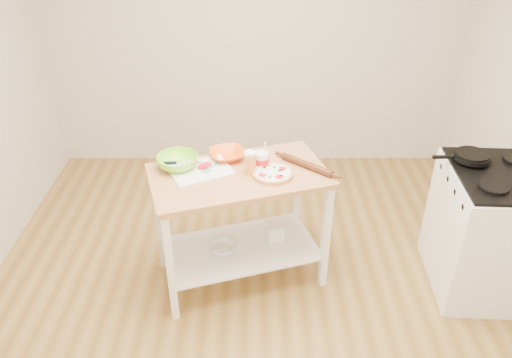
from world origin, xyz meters
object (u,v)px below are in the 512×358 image
at_px(pizza, 272,173).
at_px(spatula, 210,168).
at_px(cutting_board, 200,170).
at_px(rolling_pin, 307,165).
at_px(prep_island, 240,204).
at_px(beer_pint, 250,163).
at_px(knife, 177,163).
at_px(orange_bowl, 227,155).
at_px(shelf_bin, 274,232).
at_px(shelf_glass_bowl, 223,248).
at_px(gas_stove, 489,230).
at_px(yogurt_tub, 262,160).
at_px(skillet, 471,157).
at_px(green_bowl, 178,162).

relative_size(pizza, spatula, 2.00).
xyz_separation_m(cutting_board, rolling_pin, (0.73, 0.04, 0.02)).
distance_m(prep_island, beer_pint, 0.34).
relative_size(knife, beer_pint, 1.67).
relative_size(cutting_board, orange_bowl, 1.98).
height_order(pizza, shelf_bin, pizza).
xyz_separation_m(prep_island, beer_pint, (0.08, 0.00, 0.33)).
relative_size(beer_pint, shelf_glass_bowl, 0.80).
relative_size(gas_stove, knife, 4.11).
relative_size(cutting_board, shelf_glass_bowl, 2.42).
relative_size(yogurt_tub, rolling_pin, 0.51).
bearing_deg(spatula, beer_pint, -51.17).
bearing_deg(orange_bowl, pizza, -36.85).
xyz_separation_m(gas_stove, rolling_pin, (-1.30, 0.15, 0.45)).
bearing_deg(spatula, shelf_glass_bowl, -94.30).
distance_m(spatula, rolling_pin, 0.66).
distance_m(skillet, rolling_pin, 1.13).
distance_m(orange_bowl, shelf_bin, 0.71).
bearing_deg(rolling_pin, pizza, -157.70).
height_order(beer_pint, rolling_pin, beer_pint).
distance_m(cutting_board, rolling_pin, 0.73).
distance_m(gas_stove, rolling_pin, 1.38).
bearing_deg(beer_pint, cutting_board, 174.36).
relative_size(cutting_board, knife, 1.81).
xyz_separation_m(cutting_board, green_bowl, (-0.16, 0.04, 0.04)).
bearing_deg(beer_pint, yogurt_tub, 43.30).
distance_m(gas_stove, cutting_board, 2.08).
bearing_deg(shelf_bin, rolling_pin, -10.68).
xyz_separation_m(knife, beer_pint, (0.51, -0.11, 0.06)).
xyz_separation_m(skillet, green_bowl, (-2.01, -0.02, -0.03)).
xyz_separation_m(orange_bowl, shelf_bin, (0.34, -0.10, -0.61)).
height_order(prep_island, knife, knife).
bearing_deg(gas_stove, cutting_board, 179.85).
xyz_separation_m(spatula, shelf_glass_bowl, (0.07, -0.08, -0.62)).
relative_size(gas_stove, beer_pint, 6.86).
bearing_deg(shelf_glass_bowl, green_bowl, 157.15).
height_order(gas_stove, yogurt_tub, same).
distance_m(gas_stove, orange_bowl, 1.93).
bearing_deg(gas_stove, knife, 178.00).
relative_size(prep_island, rolling_pin, 3.26).
distance_m(spatula, yogurt_tub, 0.36).
relative_size(prep_island, yogurt_tub, 6.34).
distance_m(orange_bowl, rolling_pin, 0.57).
bearing_deg(knife, yogurt_tub, -3.57).
xyz_separation_m(cutting_board, spatula, (0.07, 0.00, 0.01)).
relative_size(pizza, rolling_pin, 0.68).
bearing_deg(skillet, prep_island, -178.14).
bearing_deg(shelf_glass_bowl, beer_pint, 12.35).
distance_m(spatula, green_bowl, 0.23).
distance_m(beer_pint, rolling_pin, 0.40).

